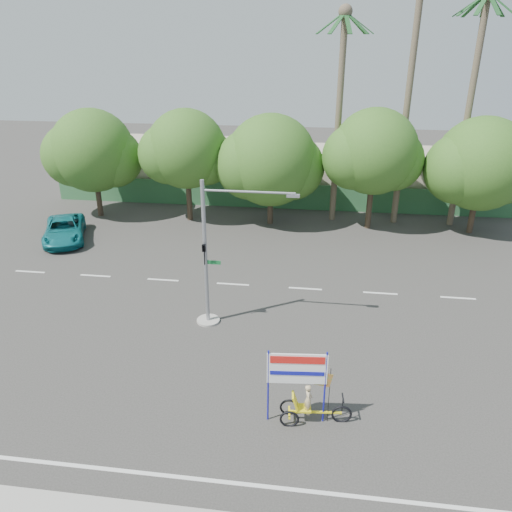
# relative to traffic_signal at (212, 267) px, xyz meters

# --- Properties ---
(ground) EXTENTS (120.00, 120.00, 0.00)m
(ground) POSITION_rel_traffic_signal_xyz_m (2.20, -3.98, -2.92)
(ground) COLOR #33302D
(ground) RESTS_ON ground
(fence) EXTENTS (38.00, 0.08, 2.00)m
(fence) POSITION_rel_traffic_signal_xyz_m (2.20, 17.52, -1.92)
(fence) COLOR #336B3D
(fence) RESTS_ON ground
(building_left) EXTENTS (12.00, 8.00, 4.00)m
(building_left) POSITION_rel_traffic_signal_xyz_m (-7.80, 22.02, -0.92)
(building_left) COLOR #B3A68E
(building_left) RESTS_ON ground
(building_right) EXTENTS (14.00, 8.00, 3.60)m
(building_right) POSITION_rel_traffic_signal_xyz_m (10.20, 22.02, -1.12)
(building_right) COLOR #B3A68E
(building_right) RESTS_ON ground
(tree_far_left) EXTENTS (7.14, 6.00, 7.96)m
(tree_far_left) POSITION_rel_traffic_signal_xyz_m (-11.85, 14.02, 1.84)
(tree_far_left) COLOR #473828
(tree_far_left) RESTS_ON ground
(tree_left) EXTENTS (6.66, 5.60, 8.07)m
(tree_left) POSITION_rel_traffic_signal_xyz_m (-4.85, 14.02, 2.14)
(tree_left) COLOR #473828
(tree_left) RESTS_ON ground
(tree_center) EXTENTS (7.62, 6.40, 7.85)m
(tree_center) POSITION_rel_traffic_signal_xyz_m (1.14, 14.02, 1.55)
(tree_center) COLOR #473828
(tree_center) RESTS_ON ground
(tree_right) EXTENTS (6.90, 5.80, 8.36)m
(tree_right) POSITION_rel_traffic_signal_xyz_m (8.15, 14.02, 2.32)
(tree_right) COLOR #473828
(tree_right) RESTS_ON ground
(tree_far_right) EXTENTS (7.38, 6.20, 7.94)m
(tree_far_right) POSITION_rel_traffic_signal_xyz_m (15.15, 14.02, 1.73)
(tree_far_right) COLOR #473828
(tree_far_right) RESTS_ON ground
(palm_tall) EXTENTS (3.73, 3.79, 17.45)m
(palm_tall) POSITION_rel_traffic_signal_xyz_m (10.20, 15.52, 7.55)
(palm_tall) COLOR #70604C
(palm_tall) RESTS_ON ground
(palm_mid) EXTENTS (3.73, 3.79, 15.45)m
(palm_mid) POSITION_rel_traffic_signal_xyz_m (14.20, 15.52, 6.48)
(palm_mid) COLOR #70604C
(palm_mid) RESTS_ON ground
(palm_short) EXTENTS (3.73, 3.79, 14.45)m
(palm_short) POSITION_rel_traffic_signal_xyz_m (5.70, 15.52, 5.94)
(palm_short) COLOR #70604C
(palm_short) RESTS_ON ground
(traffic_signal) EXTENTS (4.72, 1.10, 7.00)m
(traffic_signal) POSITION_rel_traffic_signal_xyz_m (0.00, 0.00, 0.00)
(traffic_signal) COLOR gray
(traffic_signal) RESTS_ON ground
(trike_billboard) EXTENTS (3.04, 0.78, 2.99)m
(trike_billboard) POSITION_rel_traffic_signal_xyz_m (4.55, -6.15, -1.72)
(trike_billboard) COLOR black
(trike_billboard) RESTS_ON ground
(pickup_truck) EXTENTS (4.34, 5.87, 1.48)m
(pickup_truck) POSITION_rel_traffic_signal_xyz_m (-12.08, 8.93, -2.18)
(pickup_truck) COLOR #106C72
(pickup_truck) RESTS_ON ground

